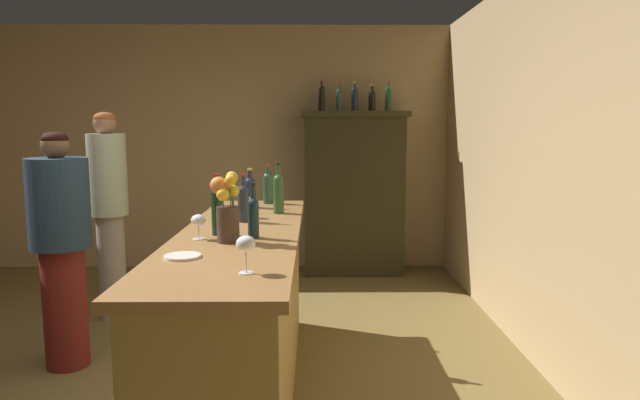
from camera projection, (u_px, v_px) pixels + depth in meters
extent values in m
cube|color=tan|center=(215.00, 149.00, 6.26)|extent=(5.30, 0.12, 2.67)
cube|color=tan|center=(600.00, 175.00, 2.99)|extent=(0.12, 6.64, 2.67)
cube|color=olive|center=(242.00, 319.00, 3.27)|extent=(0.60, 2.47, 0.95)
cube|color=#9D6E3D|center=(240.00, 235.00, 3.20)|extent=(0.68, 2.58, 0.05)
cube|color=#2B2613|center=(354.00, 193.00, 6.01)|extent=(1.05, 0.42, 1.74)
cube|color=#2C2A11|center=(355.00, 114.00, 5.90)|extent=(1.13, 0.48, 0.06)
cylinder|color=#284731|center=(268.00, 191.00, 4.30)|extent=(0.08, 0.08, 0.20)
sphere|color=#284731|center=(268.00, 178.00, 4.29)|extent=(0.08, 0.08, 0.08)
cylinder|color=#284731|center=(268.00, 172.00, 4.29)|extent=(0.03, 0.03, 0.08)
cylinder|color=#B31F26|center=(268.00, 166.00, 4.28)|extent=(0.03, 0.03, 0.02)
cylinder|color=#172E32|center=(253.00, 221.00, 2.99)|extent=(0.06, 0.06, 0.19)
sphere|color=#172E32|center=(253.00, 204.00, 2.97)|extent=(0.06, 0.06, 0.06)
cylinder|color=#172E32|center=(253.00, 195.00, 2.97)|extent=(0.03, 0.03, 0.10)
cylinder|color=black|center=(253.00, 184.00, 2.96)|extent=(0.03, 0.03, 0.02)
cylinder|color=#1D2335|center=(250.00, 195.00, 4.09)|extent=(0.08, 0.08, 0.18)
sphere|color=#1D2335|center=(250.00, 183.00, 4.08)|extent=(0.08, 0.08, 0.08)
cylinder|color=#1D2335|center=(250.00, 177.00, 4.07)|extent=(0.03, 0.03, 0.09)
cylinder|color=gold|center=(250.00, 169.00, 4.07)|extent=(0.04, 0.04, 0.02)
cylinder|color=#2B4D27|center=(279.00, 196.00, 3.82)|extent=(0.07, 0.07, 0.23)
sphere|color=#2B4D27|center=(278.00, 180.00, 3.80)|extent=(0.07, 0.07, 0.07)
cylinder|color=#2B4D27|center=(278.00, 172.00, 3.80)|extent=(0.02, 0.02, 0.10)
cylinder|color=black|center=(278.00, 164.00, 3.79)|extent=(0.03, 0.03, 0.02)
cylinder|color=#252B33|center=(243.00, 206.00, 3.49)|extent=(0.07, 0.07, 0.20)
sphere|color=#252B33|center=(243.00, 191.00, 3.47)|extent=(0.07, 0.07, 0.07)
cylinder|color=#252B33|center=(243.00, 183.00, 3.47)|extent=(0.02, 0.02, 0.09)
cylinder|color=#AE261C|center=(243.00, 175.00, 3.46)|extent=(0.03, 0.03, 0.02)
cylinder|color=#16301B|center=(218.00, 214.00, 3.07)|extent=(0.07, 0.07, 0.24)
sphere|color=#16301B|center=(217.00, 192.00, 3.06)|extent=(0.07, 0.07, 0.07)
cylinder|color=#16301B|center=(217.00, 185.00, 3.05)|extent=(0.03, 0.03, 0.08)
cylinder|color=red|center=(217.00, 176.00, 3.04)|extent=(0.03, 0.03, 0.02)
cylinder|color=white|center=(246.00, 217.00, 3.66)|extent=(0.06, 0.06, 0.00)
cylinder|color=white|center=(246.00, 211.00, 3.65)|extent=(0.01, 0.01, 0.08)
ellipsoid|color=white|center=(246.00, 200.00, 3.64)|extent=(0.07, 0.07, 0.07)
ellipsoid|color=maroon|center=(246.00, 203.00, 3.64)|extent=(0.06, 0.06, 0.03)
cylinder|color=white|center=(246.00, 273.00, 2.29)|extent=(0.06, 0.06, 0.00)
cylinder|color=white|center=(246.00, 262.00, 2.28)|extent=(0.01, 0.01, 0.09)
ellipsoid|color=white|center=(246.00, 243.00, 2.27)|extent=(0.08, 0.08, 0.07)
cylinder|color=white|center=(199.00, 239.00, 2.97)|extent=(0.07, 0.07, 0.00)
cylinder|color=white|center=(199.00, 232.00, 2.96)|extent=(0.01, 0.01, 0.07)
ellipsoid|color=white|center=(198.00, 220.00, 2.95)|extent=(0.08, 0.08, 0.06)
cylinder|color=#422F24|center=(228.00, 224.00, 2.88)|extent=(0.12, 0.12, 0.19)
cylinder|color=#38602D|center=(232.00, 199.00, 2.87)|extent=(0.01, 0.01, 0.22)
sphere|color=gold|center=(232.00, 177.00, 2.85)|extent=(0.06, 0.06, 0.06)
cylinder|color=#38602D|center=(233.00, 205.00, 2.90)|extent=(0.01, 0.01, 0.15)
sphere|color=gold|center=(233.00, 191.00, 2.89)|extent=(0.06, 0.06, 0.06)
cylinder|color=#38602D|center=(222.00, 202.00, 2.90)|extent=(0.01, 0.01, 0.19)
sphere|color=#D04A8F|center=(222.00, 184.00, 2.88)|extent=(0.04, 0.04, 0.04)
cylinder|color=#38602D|center=(219.00, 203.00, 2.86)|extent=(0.01, 0.01, 0.18)
sphere|color=orange|center=(219.00, 185.00, 2.85)|extent=(0.09, 0.09, 0.09)
cylinder|color=#38602D|center=(223.00, 208.00, 2.83)|extent=(0.01, 0.01, 0.14)
sphere|color=gold|center=(223.00, 195.00, 2.82)|extent=(0.06, 0.06, 0.06)
cylinder|color=#38602D|center=(231.00, 201.00, 2.83)|extent=(0.01, 0.01, 0.21)
sphere|color=gold|center=(230.00, 180.00, 2.81)|extent=(0.06, 0.06, 0.06)
cylinder|color=white|center=(182.00, 256.00, 2.56)|extent=(0.17, 0.17, 0.01)
cylinder|color=black|center=(322.00, 100.00, 5.87)|extent=(0.07, 0.07, 0.24)
sphere|color=black|center=(322.00, 89.00, 5.86)|extent=(0.07, 0.07, 0.07)
cylinder|color=black|center=(322.00, 85.00, 5.85)|extent=(0.02, 0.02, 0.07)
cylinder|color=red|center=(322.00, 81.00, 5.85)|extent=(0.03, 0.03, 0.02)
cylinder|color=#2C4834|center=(339.00, 102.00, 5.88)|extent=(0.07, 0.07, 0.20)
sphere|color=#2C4834|center=(339.00, 92.00, 5.86)|extent=(0.07, 0.07, 0.07)
cylinder|color=#2C4834|center=(339.00, 88.00, 5.86)|extent=(0.02, 0.02, 0.09)
cylinder|color=#AF171D|center=(339.00, 83.00, 5.85)|extent=(0.03, 0.03, 0.02)
cylinder|color=#1A263A|center=(355.00, 101.00, 5.88)|extent=(0.07, 0.07, 0.21)
sphere|color=#1A263A|center=(355.00, 91.00, 5.86)|extent=(0.07, 0.07, 0.07)
cylinder|color=#1A263A|center=(355.00, 87.00, 5.86)|extent=(0.02, 0.02, 0.08)
cylinder|color=gold|center=(355.00, 82.00, 5.85)|extent=(0.02, 0.02, 0.02)
cylinder|color=black|center=(372.00, 103.00, 5.88)|extent=(0.07, 0.07, 0.18)
sphere|color=black|center=(372.00, 94.00, 5.87)|extent=(0.07, 0.07, 0.07)
cylinder|color=black|center=(372.00, 90.00, 5.86)|extent=(0.03, 0.03, 0.08)
cylinder|color=gold|center=(372.00, 85.00, 5.86)|extent=(0.03, 0.03, 0.02)
cylinder|color=#244E2E|center=(388.00, 101.00, 5.88)|extent=(0.07, 0.07, 0.22)
sphere|color=#244E2E|center=(388.00, 90.00, 5.87)|extent=(0.07, 0.07, 0.07)
cylinder|color=#244E2E|center=(388.00, 86.00, 5.86)|extent=(0.03, 0.03, 0.08)
cylinder|color=red|center=(389.00, 82.00, 5.85)|extent=(0.03, 0.03, 0.02)
cylinder|color=#9D928C|center=(112.00, 267.00, 4.64)|extent=(0.22, 0.22, 0.87)
cylinder|color=#A8B193|center=(107.00, 175.00, 4.53)|extent=(0.31, 0.31, 0.66)
sphere|color=#946546|center=(105.00, 123.00, 4.48)|extent=(0.18, 0.18, 0.18)
ellipsoid|color=#9A4C21|center=(105.00, 118.00, 4.47)|extent=(0.17, 0.17, 0.10)
cylinder|color=maroon|center=(65.00, 307.00, 3.70)|extent=(0.28, 0.28, 0.81)
cylinder|color=#213547|center=(59.00, 203.00, 3.61)|extent=(0.38, 0.38, 0.58)
sphere|color=brown|center=(55.00, 145.00, 3.56)|extent=(0.18, 0.18, 0.18)
ellipsoid|color=black|center=(55.00, 139.00, 3.55)|extent=(0.17, 0.17, 0.10)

